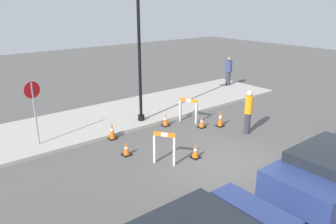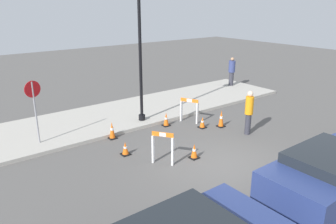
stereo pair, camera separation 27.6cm
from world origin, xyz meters
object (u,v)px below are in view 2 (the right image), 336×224
(person_pedestrian, at_px, (232,71))
(parked_car_1, at_px, (329,179))
(streetlamp_post, at_px, (140,32))
(stop_sign, at_px, (34,102))
(person_worker, at_px, (249,111))

(person_pedestrian, bearing_deg, parked_car_1, 29.49)
(streetlamp_post, height_order, stop_sign, streetlamp_post)
(streetlamp_post, height_order, person_worker, streetlamp_post)
(person_pedestrian, bearing_deg, streetlamp_post, -9.63)
(person_pedestrian, distance_m, parked_car_1, 12.74)
(streetlamp_post, relative_size, parked_car_1, 1.56)
(streetlamp_post, bearing_deg, parked_car_1, -88.93)
(streetlamp_post, distance_m, person_pedestrian, 8.57)
(person_pedestrian, relative_size, parked_car_1, 0.46)
(streetlamp_post, distance_m, parked_car_1, 8.76)
(stop_sign, height_order, parked_car_1, stop_sign)
(streetlamp_post, xyz_separation_m, person_pedestrian, (7.86, 1.91, -2.85))
(person_pedestrian, xyz_separation_m, parked_car_1, (-7.70, -10.15, -0.13))
(person_worker, relative_size, parked_car_1, 0.47)
(stop_sign, distance_m, person_worker, 8.10)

